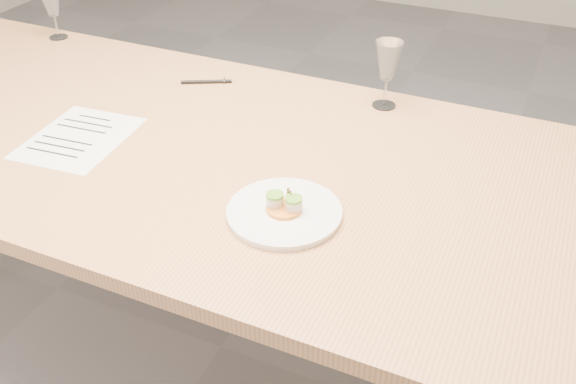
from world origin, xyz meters
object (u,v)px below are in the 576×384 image
at_px(ballpoint_pen, 207,82).
at_px(wine_glass_1, 388,62).
at_px(dinner_plate, 284,212).
at_px(recipe_sheet, 79,138).
at_px(dining_table, 206,168).
at_px(wine_glass_0, 51,2).

bearing_deg(ballpoint_pen, wine_glass_1, -19.12).
xyz_separation_m(dinner_plate, recipe_sheet, (-0.63, 0.09, -0.01)).
xyz_separation_m(dining_table, wine_glass_1, (0.35, 0.40, 0.20)).
height_order(dining_table, dinner_plate, dinner_plate).
bearing_deg(dinner_plate, ballpoint_pen, 133.83).
distance_m(dinner_plate, recipe_sheet, 0.63).
relative_size(dinner_plate, recipe_sheet, 0.79).
bearing_deg(dinner_plate, recipe_sheet, 172.16).
distance_m(dining_table, ballpoint_pen, 0.38).
height_order(ballpoint_pen, wine_glass_0, wine_glass_0).
distance_m(recipe_sheet, ballpoint_pen, 0.45).
relative_size(wine_glass_0, wine_glass_1, 0.96).
xyz_separation_m(wine_glass_0, wine_glass_1, (1.19, -0.03, 0.01)).
bearing_deg(wine_glass_0, dinner_plate, -28.33).
bearing_deg(recipe_sheet, dinner_plate, -12.86).
xyz_separation_m(ballpoint_pen, wine_glass_0, (-0.66, 0.11, 0.12)).
relative_size(recipe_sheet, ballpoint_pen, 2.27).
bearing_deg(wine_glass_0, ballpoint_pen, -9.41).
height_order(dinner_plate, wine_glass_1, wine_glass_1).
height_order(dining_table, recipe_sheet, recipe_sheet).
bearing_deg(wine_glass_0, dining_table, -27.38).
relative_size(dining_table, ballpoint_pen, 17.03).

